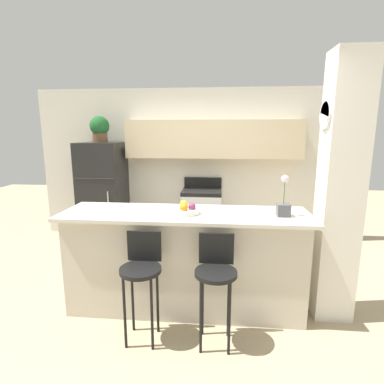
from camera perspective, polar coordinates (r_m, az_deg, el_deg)
ground_plane at (r=3.43m, az=-1.28°, el=-20.96°), size 14.00×14.00×0.00m
wall_back at (r=5.09m, az=2.46°, el=7.04°), size 5.60×0.38×2.55m
pillar_right at (r=3.16m, az=26.33°, el=0.09°), size 0.38×0.32×2.55m
counter_bar at (r=3.18m, az=-1.32°, el=-12.92°), size 2.48×0.69×1.04m
refrigerator at (r=5.20m, az=-16.50°, el=-0.19°), size 0.67×0.72×1.67m
stove_range at (r=4.99m, az=1.87°, el=-4.62°), size 0.64×0.62×1.07m
bar_stool_left at (r=2.73m, az=-9.56°, el=-14.52°), size 0.36×0.36×0.97m
bar_stool_right at (r=2.65m, az=4.57°, el=-15.23°), size 0.36×0.36×0.97m
potted_plant_on_fridge at (r=5.11m, az=-17.18°, el=11.51°), size 0.31×0.31×0.41m
orchid_vase at (r=2.98m, az=17.03°, el=-2.35°), size 0.12×0.12×0.40m
fruit_bowl at (r=2.95m, az=-1.12°, el=-3.37°), size 0.27×0.27×0.12m
trash_bin at (r=4.96m, az=-11.14°, el=-8.21°), size 0.28×0.28×0.38m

